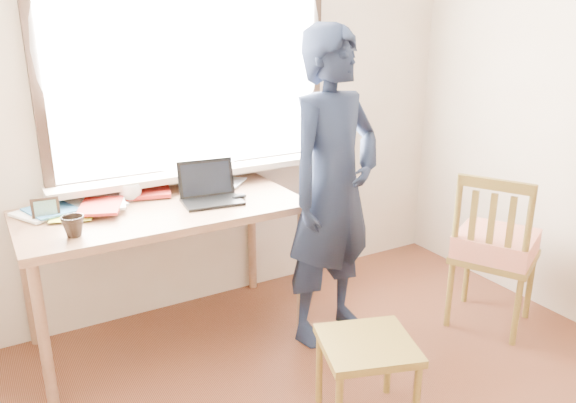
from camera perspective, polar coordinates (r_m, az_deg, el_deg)
room_shell at (r=2.09m, az=12.85°, el=11.54°), size 3.52×4.02×2.61m
desk at (r=3.28m, az=-12.58°, el=-1.95°), size 1.57×0.78×0.84m
laptop at (r=3.30m, az=-7.97°, el=1.00°), size 0.36×0.31×0.23m
mug_white at (r=3.40m, az=-15.74°, el=0.97°), size 0.18×0.18×0.10m
mug_dark at (r=2.93m, az=-20.97°, el=-2.37°), size 0.15×0.15×0.10m
mouse at (r=3.31m, az=-4.99°, el=0.50°), size 0.09×0.06×0.04m
desk_clutter at (r=3.38m, az=-17.81°, el=0.09°), size 0.84×0.51×0.04m
book_a at (r=3.33m, az=-19.73°, el=-0.50°), size 0.23×0.29×0.02m
book_b at (r=3.64m, az=-7.20°, el=1.98°), size 0.27×0.28×0.02m
picture_frame at (r=3.22m, az=-23.41°, el=-0.78°), size 0.14×0.02×0.11m
work_chair at (r=2.74m, az=8.03°, el=-15.09°), size 0.53×0.52×0.43m
side_chair at (r=3.67m, az=20.28°, el=-4.32°), size 0.60×0.61×1.00m
person at (r=3.22m, az=4.57°, el=1.20°), size 0.75×0.58×1.84m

